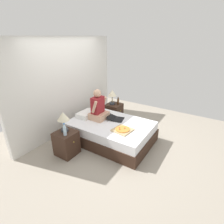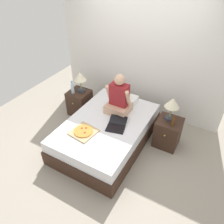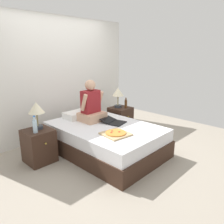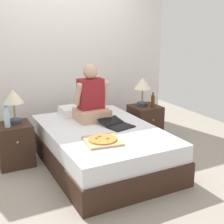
{
  "view_description": "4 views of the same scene",
  "coord_description": "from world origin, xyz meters",
  "px_view_note": "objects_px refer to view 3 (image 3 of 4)",
  "views": [
    {
      "loc": [
        -3.27,
        -2.12,
        2.49
      ],
      "look_at": [
        0.09,
        0.01,
        0.76
      ],
      "focal_mm": 28.0,
      "sensor_mm": 36.0,
      "label": 1
    },
    {
      "loc": [
        1.6,
        -2.64,
        3.05
      ],
      "look_at": [
        0.12,
        -0.01,
        0.78
      ],
      "focal_mm": 35.0,
      "sensor_mm": 36.0,
      "label": 2
    },
    {
      "loc": [
        -2.59,
        -2.66,
        1.8
      ],
      "look_at": [
        -0.04,
        -0.22,
        0.81
      ],
      "focal_mm": 35.0,
      "sensor_mm": 36.0,
      "label": 3
    },
    {
      "loc": [
        -1.62,
        -3.47,
        1.82
      ],
      "look_at": [
        0.11,
        -0.1,
        0.74
      ],
      "focal_mm": 50.0,
      "sensor_mm": 36.0,
      "label": 4
    }
  ],
  "objects_px": {
    "lamp_on_right_nightstand": "(118,93)",
    "laptop": "(115,122)",
    "person_seated": "(91,106)",
    "pizza_box": "(116,134)",
    "water_bottle": "(35,126)",
    "lamp_on_left_nightstand": "(36,110)",
    "beer_bottle": "(126,104)",
    "nightstand_left": "(39,146)",
    "bed": "(105,139)",
    "nightstand_right": "(120,119)"
  },
  "relations": [
    {
      "from": "water_bottle",
      "to": "person_seated",
      "type": "relative_size",
      "value": 0.35
    },
    {
      "from": "bed",
      "to": "beer_bottle",
      "type": "height_order",
      "value": "beer_bottle"
    },
    {
      "from": "lamp_on_right_nightstand",
      "to": "water_bottle",
      "type": "bearing_deg",
      "value": -176.16
    },
    {
      "from": "water_bottle",
      "to": "beer_bottle",
      "type": "distance_m",
      "value": 2.19
    },
    {
      "from": "nightstand_left",
      "to": "lamp_on_right_nightstand",
      "type": "height_order",
      "value": "lamp_on_right_nightstand"
    },
    {
      "from": "water_bottle",
      "to": "bed",
      "type": "bearing_deg",
      "value": -21.76
    },
    {
      "from": "person_seated",
      "to": "pizza_box",
      "type": "height_order",
      "value": "person_seated"
    },
    {
      "from": "water_bottle",
      "to": "nightstand_right",
      "type": "distance_m",
      "value": 2.15
    },
    {
      "from": "nightstand_left",
      "to": "lamp_on_left_nightstand",
      "type": "xyz_separation_m",
      "value": [
        0.04,
        0.05,
        0.61
      ]
    },
    {
      "from": "lamp_on_left_nightstand",
      "to": "lamp_on_right_nightstand",
      "type": "relative_size",
      "value": 1.0
    },
    {
      "from": "beer_bottle",
      "to": "laptop",
      "type": "bearing_deg",
      "value": -151.98
    },
    {
      "from": "nightstand_right",
      "to": "lamp_on_right_nightstand",
      "type": "bearing_deg",
      "value": 120.93
    },
    {
      "from": "bed",
      "to": "person_seated",
      "type": "height_order",
      "value": "person_seated"
    },
    {
      "from": "bed",
      "to": "nightstand_right",
      "type": "xyz_separation_m",
      "value": [
        1.02,
        0.53,
        0.03
      ]
    },
    {
      "from": "lamp_on_left_nightstand",
      "to": "pizza_box",
      "type": "bearing_deg",
      "value": -52.74
    },
    {
      "from": "beer_bottle",
      "to": "laptop",
      "type": "relative_size",
      "value": 0.48
    },
    {
      "from": "beer_bottle",
      "to": "lamp_on_left_nightstand",
      "type": "bearing_deg",
      "value": 175.85
    },
    {
      "from": "lamp_on_right_nightstand",
      "to": "person_seated",
      "type": "distance_m",
      "value": 0.97
    },
    {
      "from": "water_bottle",
      "to": "nightstand_right",
      "type": "relative_size",
      "value": 0.49
    },
    {
      "from": "water_bottle",
      "to": "person_seated",
      "type": "distance_m",
      "value": 1.14
    },
    {
      "from": "water_bottle",
      "to": "lamp_on_right_nightstand",
      "type": "xyz_separation_m",
      "value": [
        2.09,
        0.14,
        0.22
      ]
    },
    {
      "from": "nightstand_left",
      "to": "lamp_on_right_nightstand",
      "type": "xyz_separation_m",
      "value": [
        2.01,
        0.05,
        0.61
      ]
    },
    {
      "from": "person_seated",
      "to": "lamp_on_right_nightstand",
      "type": "bearing_deg",
      "value": 10.58
    },
    {
      "from": "bed",
      "to": "pizza_box",
      "type": "height_order",
      "value": "pizza_box"
    },
    {
      "from": "lamp_on_left_nightstand",
      "to": "beer_bottle",
      "type": "relative_size",
      "value": 1.96
    },
    {
      "from": "bed",
      "to": "person_seated",
      "type": "xyz_separation_m",
      "value": [
        0.04,
        0.4,
        0.55
      ]
    },
    {
      "from": "person_seated",
      "to": "laptop",
      "type": "distance_m",
      "value": 0.54
    },
    {
      "from": "lamp_on_left_nightstand",
      "to": "water_bottle",
      "type": "bearing_deg",
      "value": -130.6
    },
    {
      "from": "bed",
      "to": "pizza_box",
      "type": "relative_size",
      "value": 4.59
    },
    {
      "from": "lamp_on_left_nightstand",
      "to": "lamp_on_right_nightstand",
      "type": "distance_m",
      "value": 1.97
    },
    {
      "from": "lamp_on_right_nightstand",
      "to": "person_seated",
      "type": "relative_size",
      "value": 0.58
    },
    {
      "from": "nightstand_left",
      "to": "lamp_on_left_nightstand",
      "type": "bearing_deg",
      "value": 51.37
    },
    {
      "from": "nightstand_left",
      "to": "lamp_on_right_nightstand",
      "type": "distance_m",
      "value": 2.1
    },
    {
      "from": "nightstand_right",
      "to": "pizza_box",
      "type": "height_order",
      "value": "nightstand_right"
    },
    {
      "from": "lamp_on_left_nightstand",
      "to": "nightstand_right",
      "type": "xyz_separation_m",
      "value": [
        2.0,
        -0.05,
        -0.61
      ]
    },
    {
      "from": "nightstand_left",
      "to": "laptop",
      "type": "relative_size",
      "value": 1.17
    },
    {
      "from": "lamp_on_right_nightstand",
      "to": "person_seated",
      "type": "bearing_deg",
      "value": -169.42
    },
    {
      "from": "nightstand_left",
      "to": "laptop",
      "type": "bearing_deg",
      "value": -24.36
    },
    {
      "from": "nightstand_right",
      "to": "lamp_on_left_nightstand",
      "type": "bearing_deg",
      "value": 178.56
    },
    {
      "from": "nightstand_left",
      "to": "beer_bottle",
      "type": "bearing_deg",
      "value": -2.72
    },
    {
      "from": "pizza_box",
      "to": "person_seated",
      "type": "bearing_deg",
      "value": 74.72
    },
    {
      "from": "person_seated",
      "to": "water_bottle",
      "type": "bearing_deg",
      "value": 178.08
    },
    {
      "from": "lamp_on_right_nightstand",
      "to": "bed",
      "type": "bearing_deg",
      "value": -149.66
    },
    {
      "from": "bed",
      "to": "person_seated",
      "type": "bearing_deg",
      "value": 84.91
    },
    {
      "from": "person_seated",
      "to": "laptop",
      "type": "height_order",
      "value": "person_seated"
    },
    {
      "from": "lamp_on_right_nightstand",
      "to": "laptop",
      "type": "relative_size",
      "value": 0.94
    },
    {
      "from": "lamp_on_left_nightstand",
      "to": "pizza_box",
      "type": "relative_size",
      "value": 1.0
    },
    {
      "from": "beer_bottle",
      "to": "person_seated",
      "type": "xyz_separation_m",
      "value": [
        -1.05,
        -0.03,
        0.14
      ]
    },
    {
      "from": "lamp_on_left_nightstand",
      "to": "laptop",
      "type": "distance_m",
      "value": 1.39
    },
    {
      "from": "lamp_on_right_nightstand",
      "to": "laptop",
      "type": "height_order",
      "value": "lamp_on_right_nightstand"
    }
  ]
}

